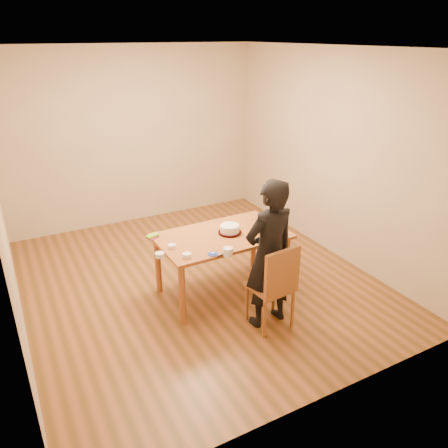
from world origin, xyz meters
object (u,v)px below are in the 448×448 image
cake (230,229)px  person (269,255)px  dining_chair (270,286)px  cake_plate (230,232)px  dining_table (222,236)px

cake → person: bearing=-86.0°
person → dining_chair: bearing=85.6°
dining_chair → cake: cake is taller
dining_chair → cake: size_ratio=1.84×
cake_plate → cake: (0.00, 0.00, 0.04)m
dining_chair → cake_plate: bearing=87.7°
cake_plate → cake: 0.04m
dining_chair → cake_plate: size_ratio=1.50×
cake_plate → person: bearing=-86.0°
dining_chair → cake_plate: cake_plate is taller
cake → dining_chair: bearing=-86.2°
cake → dining_table: bearing=177.4°
dining_table → cake_plate: cake_plate is taller
dining_table → cake_plate: size_ratio=5.45×
dining_chair → person: 0.35m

